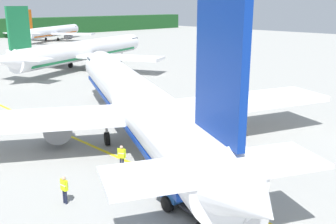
{
  "coord_description": "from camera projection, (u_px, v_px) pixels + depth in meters",
  "views": [
    {
      "loc": [
        -31.56,
        -8.37,
        11.1
      ],
      "look_at": [
        -9.06,
        14.46,
        2.18
      ],
      "focal_mm": 41.59,
      "sensor_mm": 36.0,
      "label": 1
    }
  ],
  "objects": [
    {
      "name": "cargo_container_near",
      "position": [
        228.0,
        145.0,
        29.07
      ],
      "size": [
        1.88,
        1.88,
        1.94
      ],
      "color": "#333338",
      "rests_on": "ground"
    },
    {
      "name": "apron_guide_line",
      "position": [
        136.0,
        165.0,
        27.73
      ],
      "size": [
        0.3,
        60.0,
        0.01
      ],
      "primitive_type": "cube",
      "color": "yellow",
      "rests_on": "ground"
    },
    {
      "name": "airliner_foreground",
      "position": [
        135.0,
        100.0,
        32.44
      ],
      "size": [
        32.75,
        38.79,
        11.9
      ],
      "color": "white",
      "rests_on": "ground"
    },
    {
      "name": "service_truck_fuel",
      "position": [
        206.0,
        196.0,
        20.33
      ],
      "size": [
        3.03,
        6.9,
        2.4
      ],
      "color": "#2659A5",
      "rests_on": "ground"
    },
    {
      "name": "airliner_mid_apron",
      "position": [
        83.0,
        51.0,
        68.81
      ],
      "size": [
        36.54,
        30.66,
        10.83
      ],
      "color": "white",
      "rests_on": "ground"
    },
    {
      "name": "crew_marshaller",
      "position": [
        191.0,
        167.0,
        24.99
      ],
      "size": [
        0.4,
        0.58,
        1.66
      ],
      "color": "#191E33",
      "rests_on": "ground"
    },
    {
      "name": "ground",
      "position": [
        63.0,
        76.0,
        63.02
      ],
      "size": [
        240.0,
        320.0,
        0.2
      ],
      "primitive_type": "cube",
      "color": "#999993"
    },
    {
      "name": "crew_loader_left",
      "position": [
        122.0,
        155.0,
        26.72
      ],
      "size": [
        0.41,
        0.57,
        1.78
      ],
      "color": "#191E33",
      "rests_on": "ground"
    },
    {
      "name": "crew_loader_right",
      "position": [
        64.0,
        188.0,
        22.17
      ],
      "size": [
        0.28,
        0.63,
        1.69
      ],
      "color": "#191E33",
      "rests_on": "ground"
    },
    {
      "name": "airliner_far_taxiway",
      "position": [
        53.0,
        32.0,
        121.62
      ],
      "size": [
        29.93,
        25.44,
        9.61
      ],
      "color": "silver",
      "rests_on": "ground"
    }
  ]
}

